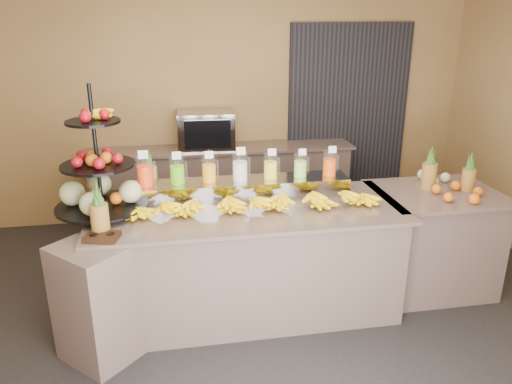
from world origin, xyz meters
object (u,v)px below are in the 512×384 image
object	(u,v)px
fruit_stand	(107,182)
banana_heap	(256,200)
right_fruit_pile	(452,185)
pitcher_tray	(240,188)
oven_warmer	(206,130)
condiment_caddy	(102,237)

from	to	relation	value
fruit_stand	banana_heap	bearing A→B (deg)	-0.78
fruit_stand	right_fruit_pile	bearing A→B (deg)	4.97
pitcher_tray	banana_heap	distance (m)	0.31
right_fruit_pile	oven_warmer	distance (m)	2.74
pitcher_tray	right_fruit_pile	world-z (taller)	right_fruit_pile
pitcher_tray	right_fruit_pile	xyz separation A→B (m)	(1.82, -0.23, -0.00)
banana_heap	condiment_caddy	size ratio (longest dim) A/B	8.93
condiment_caddy	right_fruit_pile	distance (m)	2.92
fruit_stand	right_fruit_pile	distance (m)	2.89
condiment_caddy	right_fruit_pile	world-z (taller)	right_fruit_pile
condiment_caddy	oven_warmer	size ratio (longest dim) A/B	0.36
banana_heap	oven_warmer	bearing A→B (deg)	96.62
fruit_stand	condiment_caddy	world-z (taller)	fruit_stand
pitcher_tray	oven_warmer	bearing A→B (deg)	95.18
banana_heap	condiment_caddy	xyz separation A→B (m)	(-1.15, -0.36, -0.06)
condiment_caddy	right_fruit_pile	size ratio (longest dim) A/B	0.51
condiment_caddy	pitcher_tray	bearing A→B (deg)	31.94
pitcher_tray	oven_warmer	size ratio (longest dim) A/B	2.91
fruit_stand	condiment_caddy	xyz separation A→B (m)	(-0.00, -0.50, -0.23)
right_fruit_pile	oven_warmer	size ratio (longest dim) A/B	0.70
pitcher_tray	right_fruit_pile	distance (m)	1.83
pitcher_tray	condiment_caddy	bearing A→B (deg)	-148.06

